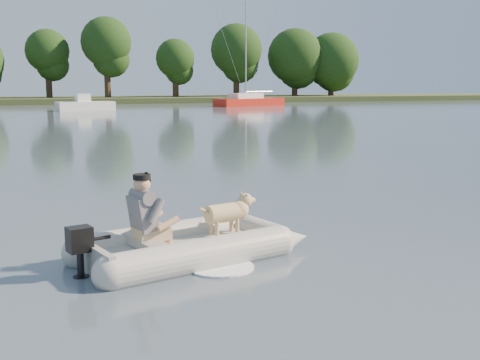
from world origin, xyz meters
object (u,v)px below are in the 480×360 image
object	(u,v)px
dog	(224,216)
motorboat	(85,99)
dinghy	(189,218)
sailboat	(249,101)
man	(144,210)

from	to	relation	value
dog	motorboat	distance (m)	42.76
dinghy	motorboat	world-z (taller)	motorboat
dinghy	motorboat	size ratio (longest dim) A/B	0.96
dog	dinghy	bearing A→B (deg)	-175.43
motorboat	dinghy	bearing A→B (deg)	-104.15
dog	sailboat	xyz separation A→B (m)	(16.20, 47.68, -0.05)
sailboat	dinghy	bearing A→B (deg)	-130.34
dog	sailboat	world-z (taller)	sailboat
dog	sailboat	size ratio (longest dim) A/B	0.09
dinghy	sailboat	world-z (taller)	sailboat
dog	motorboat	size ratio (longest dim) A/B	0.18
man	dinghy	bearing A→B (deg)	-4.24
man	sailboat	size ratio (longest dim) A/B	0.10
man	sailboat	distance (m)	51.10
dog	man	bearing A→B (deg)	-180.00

